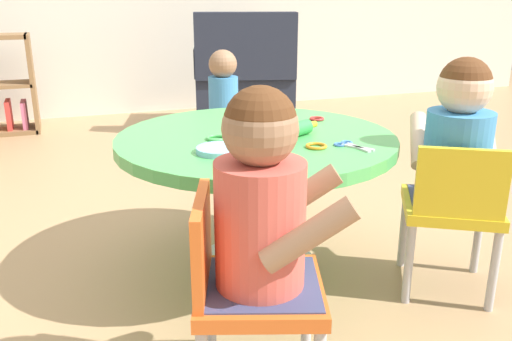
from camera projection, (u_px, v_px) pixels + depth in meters
The scene contains 15 objects.
ground_plane at pixel (256, 268), 2.01m from camera, with size 10.00×10.00×0.00m, color tan.
craft_table at pixel (256, 166), 1.89m from camera, with size 0.96×0.96×0.51m.
child_chair_left at pixel (245, 288), 1.29m from camera, with size 0.38×0.38×0.54m.
seated_child_left at pixel (262, 199), 1.22m from camera, with size 0.41×0.37×0.51m.
child_chair_right at pixel (452, 208), 1.77m from camera, with size 0.41×0.41×0.54m.
seated_child_right at pixel (458, 138), 1.74m from camera, with size 0.41×0.43×0.51m.
armchair_dark at pixel (244, 86), 4.06m from camera, with size 0.86×0.88×0.85m.
toddler_standing at pixel (224, 105), 3.13m from camera, with size 0.17×0.17×0.67m.
rolling_pin at pixel (295, 130), 1.82m from camera, with size 0.21×0.13×0.05m.
craft_scissors at pixel (350, 145), 1.72m from camera, with size 0.10×0.14×0.01m.
playdough_blob_0 at pixel (220, 150), 1.65m from camera, with size 0.15×0.15×0.02m, color #8CCCF2.
cookie_cutter_0 at pixel (317, 119), 2.07m from camera, with size 0.06×0.06×0.01m, color red.
cookie_cutter_1 at pixel (247, 128), 1.93m from camera, with size 0.06×0.06×0.01m, color orange.
cookie_cutter_2 at pixel (216, 138), 1.80m from camera, with size 0.07×0.07×0.01m, color #4CB259.
cookie_cutter_3 at pixel (316, 146), 1.70m from camera, with size 0.07×0.07×0.01m, color orange.
Camera 1 is at (-0.61, -1.69, 0.98)m, focal length 38.06 mm.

